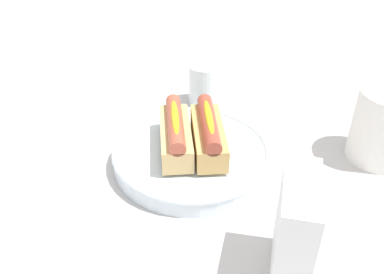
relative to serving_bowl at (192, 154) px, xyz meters
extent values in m
plane|color=beige|center=(-0.02, 0.02, -0.02)|extent=(2.40, 2.40, 0.00)
cylinder|color=silver|center=(0.00, 0.00, 0.00)|extent=(0.27, 0.27, 0.03)
torus|color=silver|center=(0.00, 0.00, 0.01)|extent=(0.27, 0.27, 0.01)
cube|color=#DBB270|center=(0.00, -0.03, 0.04)|extent=(0.16, 0.08, 0.04)
cylinder|color=#BC563D|center=(0.00, -0.03, 0.06)|extent=(0.15, 0.05, 0.03)
ellipsoid|color=gold|center=(0.00, -0.03, 0.08)|extent=(0.11, 0.03, 0.01)
cube|color=tan|center=(0.00, 0.03, 0.04)|extent=(0.16, 0.08, 0.04)
cylinder|color=#A84733|center=(0.00, 0.03, 0.06)|extent=(0.15, 0.05, 0.03)
ellipsoid|color=gold|center=(0.00, 0.03, 0.08)|extent=(0.11, 0.03, 0.01)
cylinder|color=white|center=(-0.21, 0.00, 0.03)|extent=(0.07, 0.07, 0.09)
cylinder|color=silver|center=(-0.21, 0.00, 0.02)|extent=(0.06, 0.06, 0.07)
cube|color=white|center=(0.22, 0.15, 0.06)|extent=(0.11, 0.06, 0.15)
camera|label=1|loc=(0.59, 0.07, 0.44)|focal=40.12mm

